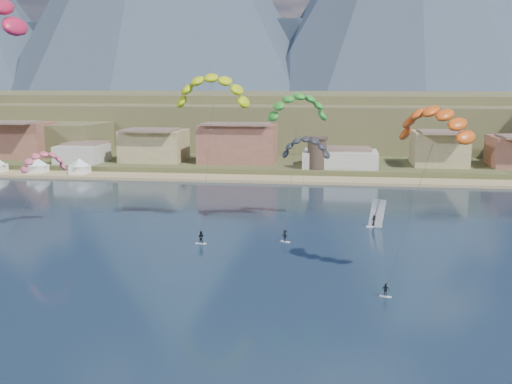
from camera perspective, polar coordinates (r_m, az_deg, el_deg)
ground at (r=54.72m, az=-4.82°, el=-16.32°), size 2400.00×2400.00×0.00m
beach at (r=156.03m, az=3.75°, el=1.17°), size 2200.00×12.00×0.90m
land at (r=608.36m, az=6.93°, el=7.68°), size 2200.00×900.00×4.00m
foothills at (r=280.88m, az=10.29°, el=6.78°), size 940.00×210.00×18.00m
town at (r=178.04m, az=-8.82°, el=4.68°), size 400.00×24.00×12.00m
watchtower at (r=162.88m, az=5.74°, el=3.68°), size 5.82×5.82×8.60m
beach_tents at (r=178.04m, az=-21.55°, el=2.71°), size 43.40×6.40×5.00m
kitesurfer_yellow at (r=103.41m, az=-4.10°, el=9.85°), size 13.06×15.09×27.69m
kitesurfer_orange at (r=76.50m, az=16.39°, el=6.59°), size 11.49×11.97×22.88m
kitesurfer_green at (r=102.90m, az=3.93°, el=8.23°), size 11.37×15.08×24.13m
distant_kite_pink at (r=108.92m, az=-19.24°, el=3.00°), size 7.75×7.80×15.01m
distant_kite_dark at (r=110.83m, az=4.69°, el=4.53°), size 9.24×5.92×16.86m
windsurfer at (r=107.02m, az=11.09°, el=-2.41°), size 2.81×3.08×4.83m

